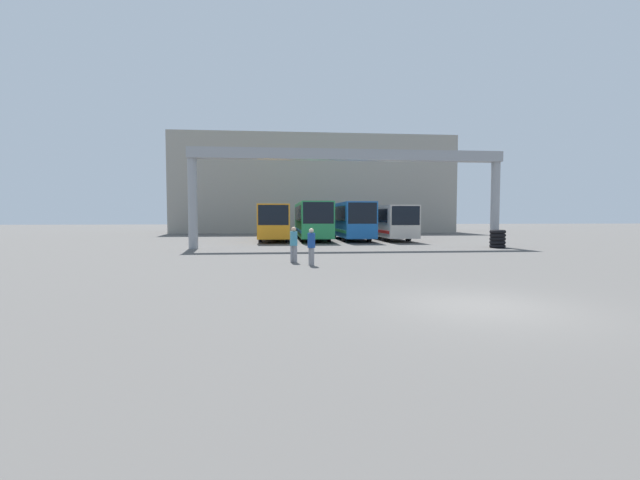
{
  "coord_description": "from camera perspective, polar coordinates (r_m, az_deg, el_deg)",
  "views": [
    {
      "loc": [
        -4.81,
        -9.59,
        2.14
      ],
      "look_at": [
        -1.58,
        22.71,
        0.3
      ],
      "focal_mm": 24.0,
      "sensor_mm": 36.0,
      "label": 1
    }
  ],
  "objects": [
    {
      "name": "bus_slot_2",
      "position": [
        38.37,
        4.06,
        2.84
      ],
      "size": [
        2.47,
        11.05,
        3.26
      ],
      "color": "#1959A5",
      "rests_on": "ground"
    },
    {
      "name": "building_backdrop",
      "position": [
        58.49,
        -0.99,
        7.15
      ],
      "size": [
        35.59,
        12.0,
        12.26
      ],
      "color": "gray",
      "rests_on": "ground"
    },
    {
      "name": "overhead_gantry",
      "position": [
        28.95,
        3.94,
        9.57
      ],
      "size": [
        21.1,
        0.8,
        6.54
      ],
      "color": "gray",
      "rests_on": "ground"
    },
    {
      "name": "tire_stack",
      "position": [
        30.92,
        22.6,
        0.14
      ],
      "size": [
        1.04,
        1.04,
        1.2
      ],
      "color": "black",
      "rests_on": "ground"
    },
    {
      "name": "ground_plane",
      "position": [
        10.94,
        20.72,
        -8.25
      ],
      "size": [
        200.0,
        200.0,
        0.0
      ],
      "primitive_type": "plane",
      "color": "#514F4C"
    },
    {
      "name": "bus_slot_0",
      "position": [
        37.85,
        -6.16,
        2.66
      ],
      "size": [
        2.51,
        11.12,
        3.06
      ],
      "color": "orange",
      "rests_on": "ground"
    },
    {
      "name": "pedestrian_mid_left",
      "position": [
        18.41,
        -1.16,
        -0.77
      ],
      "size": [
        0.33,
        0.33,
        1.6
      ],
      "rotation": [
        0.0,
        0.0,
        2.01
      ],
      "color": "gray",
      "rests_on": "ground"
    },
    {
      "name": "pedestrian_near_center",
      "position": [
        19.63,
        -3.53,
        -0.48
      ],
      "size": [
        0.34,
        0.34,
        1.63
      ],
      "rotation": [
        0.0,
        0.0,
        5.75
      ],
      "color": "gray",
      "rests_on": "ground"
    },
    {
      "name": "bus_slot_3",
      "position": [
        39.6,
        8.8,
        2.62
      ],
      "size": [
        2.46,
        12.09,
        3.0
      ],
      "color": "beige",
      "rests_on": "ground"
    },
    {
      "name": "bus_slot_1",
      "position": [
        38.66,
        -1.1,
        2.88
      ],
      "size": [
        2.59,
        12.49,
        3.29
      ],
      "color": "#268C4C",
      "rests_on": "ground"
    }
  ]
}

